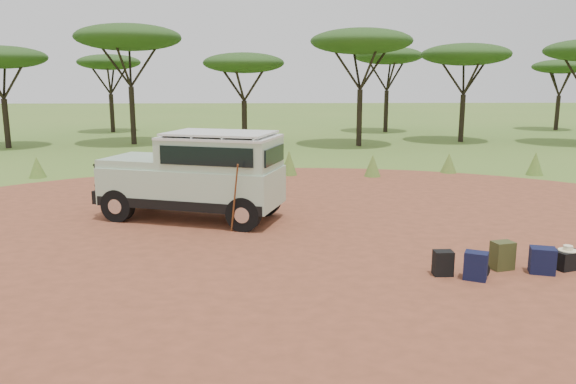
{
  "coord_description": "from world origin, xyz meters",
  "views": [
    {
      "loc": [
        -0.74,
        -11.45,
        3.48
      ],
      "look_at": [
        -0.32,
        0.77,
        1.0
      ],
      "focal_mm": 35.0,
      "sensor_mm": 36.0,
      "label": 1
    }
  ],
  "objects_px": {
    "backpack_navy": "(476,266)",
    "walking_staff": "(235,199)",
    "duffel_navy": "(542,261)",
    "hard_case": "(567,260)",
    "backpack_black": "(443,263)",
    "backpack_olive": "(502,256)",
    "safari_vehicle": "(198,177)"
  },
  "relations": [
    {
      "from": "safari_vehicle",
      "to": "backpack_navy",
      "type": "xyz_separation_m",
      "value": [
        5.39,
        -4.56,
        -0.81
      ]
    },
    {
      "from": "backpack_navy",
      "to": "hard_case",
      "type": "bearing_deg",
      "value": 41.46
    },
    {
      "from": "backpack_black",
      "to": "duffel_navy",
      "type": "height_order",
      "value": "duffel_navy"
    },
    {
      "from": "walking_staff",
      "to": "backpack_black",
      "type": "height_order",
      "value": "walking_staff"
    },
    {
      "from": "duffel_navy",
      "to": "hard_case",
      "type": "bearing_deg",
      "value": 38.93
    },
    {
      "from": "walking_staff",
      "to": "backpack_olive",
      "type": "distance_m",
      "value": 5.76
    },
    {
      "from": "backpack_navy",
      "to": "hard_case",
      "type": "relative_size",
      "value": 1.02
    },
    {
      "from": "backpack_black",
      "to": "backpack_olive",
      "type": "xyz_separation_m",
      "value": [
        1.19,
        0.28,
        0.04
      ]
    },
    {
      "from": "backpack_black",
      "to": "safari_vehicle",
      "type": "bearing_deg",
      "value": 137.81
    },
    {
      "from": "walking_staff",
      "to": "backpack_navy",
      "type": "distance_m",
      "value": 5.46
    },
    {
      "from": "backpack_black",
      "to": "backpack_olive",
      "type": "bearing_deg",
      "value": 12.66
    },
    {
      "from": "duffel_navy",
      "to": "backpack_olive",
      "type": "bearing_deg",
      "value": 177.18
    },
    {
      "from": "backpack_navy",
      "to": "backpack_black",
      "type": "bearing_deg",
      "value": -179.27
    },
    {
      "from": "walking_staff",
      "to": "duffel_navy",
      "type": "xyz_separation_m",
      "value": [
        5.72,
        -2.89,
        -0.57
      ]
    },
    {
      "from": "backpack_black",
      "to": "hard_case",
      "type": "xyz_separation_m",
      "value": [
        2.41,
        0.27,
        -0.05
      ]
    },
    {
      "from": "backpack_navy",
      "to": "backpack_olive",
      "type": "height_order",
      "value": "backpack_olive"
    },
    {
      "from": "backpack_olive",
      "to": "hard_case",
      "type": "height_order",
      "value": "backpack_olive"
    },
    {
      "from": "backpack_navy",
      "to": "walking_staff",
      "type": "bearing_deg",
      "value": 170.47
    },
    {
      "from": "duffel_navy",
      "to": "hard_case",
      "type": "height_order",
      "value": "duffel_navy"
    },
    {
      "from": "safari_vehicle",
      "to": "duffel_navy",
      "type": "xyz_separation_m",
      "value": [
        6.72,
        -4.27,
        -0.82
      ]
    },
    {
      "from": "backpack_navy",
      "to": "duffel_navy",
      "type": "bearing_deg",
      "value": 38.64
    },
    {
      "from": "backpack_navy",
      "to": "backpack_olive",
      "type": "distance_m",
      "value": 0.87
    },
    {
      "from": "backpack_black",
      "to": "hard_case",
      "type": "height_order",
      "value": "backpack_black"
    },
    {
      "from": "backpack_black",
      "to": "hard_case",
      "type": "distance_m",
      "value": 2.43
    },
    {
      "from": "backpack_olive",
      "to": "safari_vehicle",
      "type": "bearing_deg",
      "value": 131.93
    },
    {
      "from": "safari_vehicle",
      "to": "backpack_black",
      "type": "xyz_separation_m",
      "value": [
        4.89,
        -4.32,
        -0.84
      ]
    },
    {
      "from": "walking_staff",
      "to": "backpack_black",
      "type": "distance_m",
      "value": 4.91
    },
    {
      "from": "backpack_olive",
      "to": "duffel_navy",
      "type": "xyz_separation_m",
      "value": [
        0.64,
        -0.24,
        -0.02
      ]
    },
    {
      "from": "safari_vehicle",
      "to": "walking_staff",
      "type": "height_order",
      "value": "safari_vehicle"
    },
    {
      "from": "safari_vehicle",
      "to": "backpack_navy",
      "type": "height_order",
      "value": "safari_vehicle"
    },
    {
      "from": "backpack_black",
      "to": "hard_case",
      "type": "relative_size",
      "value": 0.92
    },
    {
      "from": "walking_staff",
      "to": "backpack_black",
      "type": "relative_size",
      "value": 3.61
    }
  ]
}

